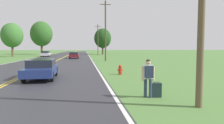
% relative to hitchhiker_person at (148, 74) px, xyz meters
% --- Properties ---
extents(hitchhiker_person, '(0.57, 0.42, 1.67)m').
position_rel_hitchhiker_person_xyz_m(hitchhiker_person, '(0.00, 0.00, 0.00)').
color(hitchhiker_person, navy).
rests_on(hitchhiker_person, ground).
extents(suitcase, '(0.45, 0.17, 0.68)m').
position_rel_hitchhiker_person_xyz_m(suitcase, '(0.36, -0.03, -0.71)').
color(suitcase, '#19282D').
rests_on(suitcase, ground).
extents(fire_hydrant, '(0.45, 0.29, 0.79)m').
position_rel_hitchhiker_person_xyz_m(fire_hydrant, '(0.15, 7.58, -0.62)').
color(fire_hydrant, red).
rests_on(fire_hydrant, ground).
extents(utility_pole_midground, '(1.80, 0.24, 9.78)m').
position_rel_hitchhiker_person_xyz_m(utility_pole_midground, '(0.76, 24.40, 4.03)').
color(utility_pole_midground, brown).
rests_on(utility_pole_midground, ground).
extents(utility_pole_far, '(1.80, 0.24, 8.98)m').
position_rel_hitchhiker_person_xyz_m(utility_pole_far, '(1.31, 50.44, 3.62)').
color(utility_pole_far, brown).
rests_on(utility_pole_far, ground).
extents(tree_left_verge, '(5.27, 5.27, 8.33)m').
position_rel_hitchhiker_person_xyz_m(tree_left_verge, '(-20.48, 44.67, 4.26)').
color(tree_left_verge, brown).
rests_on(tree_left_verge, ground).
extents(tree_behind_sign, '(7.18, 7.18, 11.00)m').
position_rel_hitchhiker_person_xyz_m(tree_behind_sign, '(-16.79, 61.38, 5.82)').
color(tree_behind_sign, brown).
rests_on(tree_behind_sign, ground).
extents(tree_mid_treeline, '(5.65, 5.65, 8.63)m').
position_rel_hitchhiker_person_xyz_m(tree_mid_treeline, '(3.44, 58.30, 4.34)').
color(tree_mid_treeline, brown).
rests_on(tree_mid_treeline, ground).
extents(car_dark_blue_sedan_nearest, '(2.10, 4.60, 1.35)m').
position_rel_hitchhiker_person_xyz_m(car_dark_blue_sedan_nearest, '(-5.71, 6.19, -0.30)').
color(car_dark_blue_sedan_nearest, black).
rests_on(car_dark_blue_sedan_nearest, ground).
extents(car_maroon_hatchback_approaching, '(1.92, 3.88, 1.29)m').
position_rel_hitchhiker_person_xyz_m(car_maroon_hatchback_approaching, '(-4.81, 33.55, -0.32)').
color(car_maroon_hatchback_approaching, black).
rests_on(car_maroon_hatchback_approaching, ground).
extents(car_silver_sedan_mid_near, '(1.81, 4.32, 1.40)m').
position_rel_hitchhiker_person_xyz_m(car_silver_sedan_mid_near, '(-12.05, 42.19, -0.28)').
color(car_silver_sedan_mid_near, black).
rests_on(car_silver_sedan_mid_near, ground).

